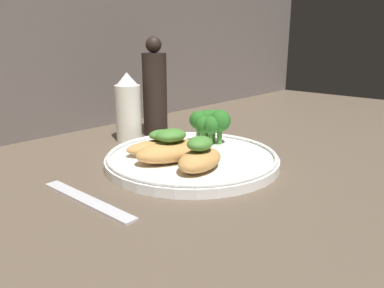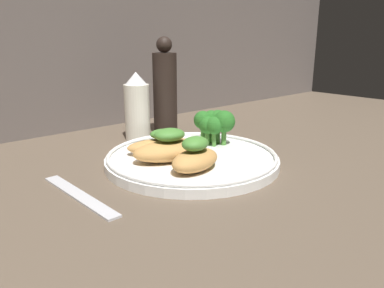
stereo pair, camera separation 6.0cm
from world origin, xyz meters
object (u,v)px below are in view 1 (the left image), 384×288
at_px(plate, 192,158).
at_px(sauce_bottle, 128,109).
at_px(broccoli_bunch, 210,122).
at_px(pepper_grinder, 155,91).

xyz_separation_m(plate, sauce_bottle, (0.02, 0.19, 0.05)).
bearing_deg(broccoli_bunch, sauce_bottle, 108.74).
bearing_deg(broccoli_bunch, pepper_grinder, 84.66).
bearing_deg(plate, sauce_bottle, 83.71).
height_order(plate, pepper_grinder, pepper_grinder).
bearing_deg(plate, broccoli_bunch, 18.83).
relative_size(sauce_bottle, pepper_grinder, 0.67).
height_order(broccoli_bunch, pepper_grinder, pepper_grinder).
relative_size(plate, broccoli_bunch, 4.18).
height_order(plate, broccoli_bunch, broccoli_bunch).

